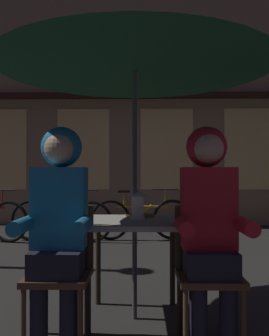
% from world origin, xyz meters
% --- Properties ---
extents(ground_plane, '(60.00, 60.00, 0.00)m').
position_xyz_m(ground_plane, '(0.00, 0.00, 0.00)').
color(ground_plane, '#2D2B28').
extents(cafe_table, '(0.72, 0.72, 0.74)m').
position_xyz_m(cafe_table, '(0.00, 0.00, 0.64)').
color(cafe_table, '#B2AD9E').
rests_on(cafe_table, ground_plane).
extents(patio_umbrella, '(2.10, 2.10, 2.31)m').
position_xyz_m(patio_umbrella, '(0.00, 0.00, 2.06)').
color(patio_umbrella, '#4C4C51').
rests_on(patio_umbrella, ground_plane).
extents(lantern, '(0.11, 0.11, 0.23)m').
position_xyz_m(lantern, '(0.02, 0.01, 0.86)').
color(lantern, white).
rests_on(lantern, cafe_table).
extents(chair_left, '(0.40, 0.40, 0.87)m').
position_xyz_m(chair_left, '(-0.48, -0.37, 0.49)').
color(chair_left, '#513823').
rests_on(chair_left, ground_plane).
extents(chair_right, '(0.40, 0.40, 0.87)m').
position_xyz_m(chair_right, '(0.48, -0.37, 0.49)').
color(chair_right, '#513823').
rests_on(chair_right, ground_plane).
extents(person_left_hooded, '(0.45, 0.56, 1.40)m').
position_xyz_m(person_left_hooded, '(-0.48, -0.43, 0.85)').
color(person_left_hooded, black).
rests_on(person_left_hooded, ground_plane).
extents(person_right_hooded, '(0.45, 0.56, 1.40)m').
position_xyz_m(person_right_hooded, '(0.48, -0.43, 0.85)').
color(person_right_hooded, black).
rests_on(person_right_hooded, ground_plane).
extents(shopfront_building, '(10.00, 0.93, 6.20)m').
position_xyz_m(shopfront_building, '(0.60, 5.40, 3.09)').
color(shopfront_building, '#937A56').
rests_on(shopfront_building, ground_plane).
extents(bicycle_second, '(1.67, 0.25, 0.84)m').
position_xyz_m(bicycle_second, '(-1.23, 3.15, 0.35)').
color(bicycle_second, black).
rests_on(bicycle_second, ground_plane).
extents(bicycle_third, '(1.68, 0.13, 0.84)m').
position_xyz_m(bicycle_third, '(0.06, 3.33, 0.35)').
color(bicycle_third, black).
rests_on(bicycle_third, ground_plane).
extents(book, '(0.24, 0.20, 0.02)m').
position_xyz_m(book, '(0.04, 0.19, 0.75)').
color(book, olive).
rests_on(book, cafe_table).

